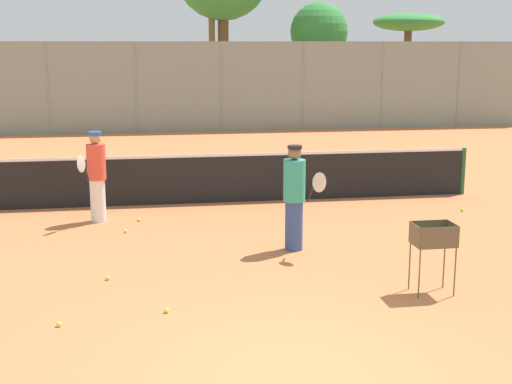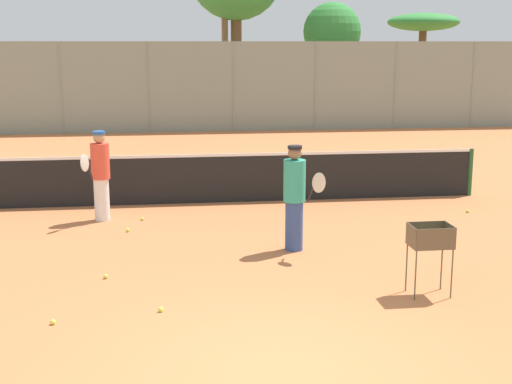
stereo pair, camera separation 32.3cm
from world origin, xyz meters
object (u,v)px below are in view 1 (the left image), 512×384
at_px(player_white_outfit, 295,196).
at_px(player_red_cap, 97,175).
at_px(ball_cart, 434,240).
at_px(tennis_net, 213,177).

xyz_separation_m(player_white_outfit, player_red_cap, (-3.35, 2.50, -0.01)).
bearing_deg(player_red_cap, ball_cart, 70.71).
bearing_deg(player_red_cap, tennis_net, 144.87).
height_order(player_red_cap, ball_cart, player_red_cap).
distance_m(player_red_cap, ball_cart, 6.84).
height_order(tennis_net, player_white_outfit, player_white_outfit).
relative_size(player_white_outfit, ball_cart, 1.78).
bearing_deg(tennis_net, player_white_outfit, -75.43).
distance_m(tennis_net, ball_cart, 6.63).
relative_size(tennis_net, ball_cart, 11.68).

